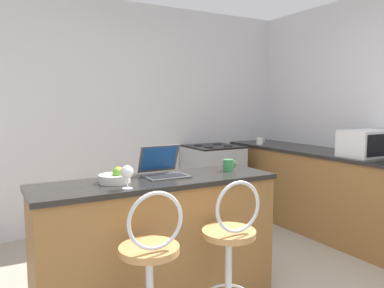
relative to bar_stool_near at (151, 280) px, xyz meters
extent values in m
cube|color=silver|center=(0.73, 2.39, 0.85)|extent=(12.00, 0.06, 2.60)
cube|color=olive|center=(0.27, 0.49, -0.01)|extent=(1.67, 0.49, 0.88)
cube|color=black|center=(0.27, 0.49, 0.44)|extent=(1.70, 0.52, 0.03)
cube|color=olive|center=(2.53, 0.80, -0.01)|extent=(0.63, 3.11, 0.88)
cube|color=black|center=(2.53, 0.80, 0.44)|extent=(0.66, 3.14, 0.03)
cylinder|color=#B7844C|center=(0.00, 0.02, 0.17)|extent=(0.34, 0.34, 0.04)
torus|color=silver|center=(0.00, -0.08, 0.36)|extent=(0.32, 0.02, 0.32)
cylinder|color=silver|center=(0.54, 0.02, -0.14)|extent=(0.04, 0.04, 0.60)
cylinder|color=#B7844C|center=(0.54, 0.02, 0.17)|extent=(0.34, 0.34, 0.04)
torus|color=silver|center=(0.54, -0.08, 0.36)|extent=(0.32, 0.02, 0.32)
cube|color=#47474C|center=(0.35, 0.53, 0.47)|extent=(0.30, 0.23, 0.01)
cube|color=black|center=(0.35, 0.51, 0.47)|extent=(0.26, 0.12, 0.00)
cube|color=#47474C|center=(0.35, 0.66, 0.58)|extent=(0.30, 0.09, 0.20)
cube|color=#19478C|center=(0.35, 0.65, 0.58)|extent=(0.27, 0.07, 0.17)
cube|color=silver|center=(2.54, 0.51, 0.59)|extent=(0.53, 0.33, 0.26)
cube|color=black|center=(2.49, 0.34, 0.59)|extent=(0.37, 0.01, 0.21)
cube|color=#9EA3A8|center=(1.71, 2.04, -0.01)|extent=(0.61, 0.60, 0.89)
cube|color=black|center=(1.71, 1.73, -0.04)|extent=(0.52, 0.01, 0.40)
cube|color=black|center=(1.71, 2.04, 0.45)|extent=(0.61, 0.60, 0.02)
cylinder|color=black|center=(1.58, 1.92, 0.46)|extent=(0.11, 0.11, 0.01)
cylinder|color=black|center=(1.85, 1.92, 0.46)|extent=(0.11, 0.11, 0.01)
cylinder|color=black|center=(1.58, 2.16, 0.46)|extent=(0.11, 0.11, 0.01)
cylinder|color=black|center=(1.85, 2.16, 0.46)|extent=(0.11, 0.11, 0.01)
cylinder|color=#338447|center=(0.88, 0.52, 0.50)|extent=(0.08, 0.08, 0.09)
torus|color=#338447|center=(0.93, 0.52, 0.51)|extent=(0.01, 0.06, 0.06)
cylinder|color=silver|center=(-0.03, 0.52, 0.49)|extent=(0.21, 0.21, 0.05)
sphere|color=red|center=(0.01, 0.53, 0.53)|extent=(0.06, 0.06, 0.06)
sphere|color=orange|center=(-0.01, 0.49, 0.54)|extent=(0.07, 0.07, 0.07)
sphere|color=#66B233|center=(-0.02, 0.49, 0.53)|extent=(0.07, 0.07, 0.07)
cylinder|color=silver|center=(-0.02, 0.31, 0.46)|extent=(0.06, 0.06, 0.00)
cylinder|color=silver|center=(-0.02, 0.31, 0.50)|extent=(0.01, 0.01, 0.07)
sphere|color=silver|center=(-0.02, 0.31, 0.57)|extent=(0.08, 0.08, 0.08)
cylinder|color=white|center=(2.32, 1.88, 0.50)|extent=(0.09, 0.09, 0.09)
torus|color=white|center=(2.37, 1.88, 0.51)|extent=(0.01, 0.06, 0.06)
camera|label=1|loc=(-0.78, -1.85, 0.98)|focal=35.00mm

